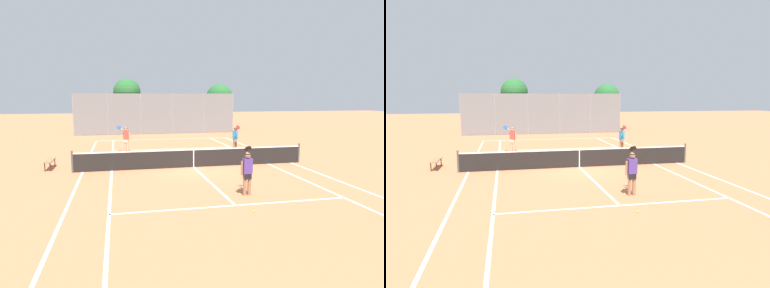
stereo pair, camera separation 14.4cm
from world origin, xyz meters
The scene contains 12 objects.
ground_plane centered at (0.00, 0.00, 0.00)m, with size 120.00×120.00×0.00m, color #C67047.
court_line_markings centered at (0.00, 0.00, 0.00)m, with size 11.10×23.90×0.01m.
tennis_net centered at (0.00, 0.00, 0.51)m, with size 12.00×0.10×1.07m.
player_near_side centered at (0.82, -5.33, 0.93)m, with size 0.63×0.76×1.77m.
player_far_left centered at (-3.25, 5.86, 0.93)m, with size 0.87×0.67×1.77m.
player_far_right centered at (3.85, 4.47, 0.93)m, with size 0.44×0.89×1.77m.
loose_tennis_ball_0 centered at (0.34, -7.16, 0.03)m, with size 0.07×0.07×0.07m, color #D1DB33.
loose_tennis_ball_1 centered at (4.52, 1.68, 0.03)m, with size 0.07×0.07×0.07m, color #D1DB33.
courtside_bench centered at (-7.17, 1.19, 0.41)m, with size 0.36×1.50×0.47m.
back_fence centered at (0.00, 16.18, 1.96)m, with size 15.51×0.08×3.92m.
tree_behind_left centered at (-2.81, 17.83, 3.95)m, with size 2.68×2.68×5.38m.
tree_behind_right centered at (6.88, 18.30, 3.44)m, with size 2.83×2.83×4.93m.
Camera 2 is at (-3.67, -16.93, 3.63)m, focal length 32.00 mm.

